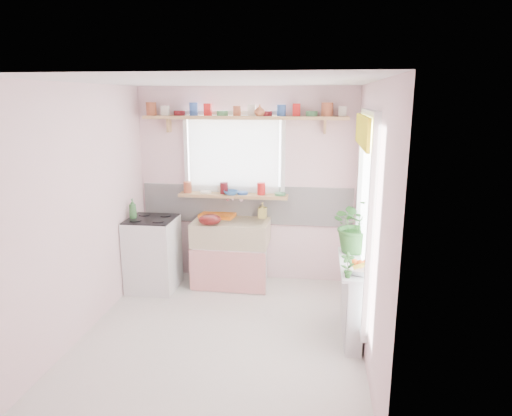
# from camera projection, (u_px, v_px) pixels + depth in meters

# --- Properties ---
(room) EXTENTS (3.20, 3.20, 3.20)m
(room) POSITION_uv_depth(u_px,v_px,m) (294.00, 189.00, 5.07)
(room) COLOR silver
(room) RESTS_ON ground
(sink_unit) EXTENTS (0.95, 0.65, 1.11)m
(sink_unit) POSITION_uv_depth(u_px,v_px,m) (231.00, 253.00, 5.82)
(sink_unit) COLOR white
(sink_unit) RESTS_ON ground
(cooker) EXTENTS (0.58, 0.58, 0.93)m
(cooker) POSITION_uv_depth(u_px,v_px,m) (153.00, 253.00, 5.70)
(cooker) COLOR white
(cooker) RESTS_ON ground
(radiator_ledge) EXTENTS (0.22, 0.95, 0.78)m
(radiator_ledge) POSITION_uv_depth(u_px,v_px,m) (352.00, 298.00, 4.58)
(radiator_ledge) COLOR white
(radiator_ledge) RESTS_ON ground
(windowsill) EXTENTS (1.40, 0.22, 0.04)m
(windowsill) POSITION_uv_depth(u_px,v_px,m) (233.00, 195.00, 5.83)
(windowsill) COLOR tan
(windowsill) RESTS_ON room
(pine_shelf) EXTENTS (2.52, 0.24, 0.04)m
(pine_shelf) POSITION_uv_depth(u_px,v_px,m) (244.00, 118.00, 5.57)
(pine_shelf) COLOR tan
(pine_shelf) RESTS_ON room
(shelf_crockery) EXTENTS (2.47, 0.11, 0.12)m
(shelf_crockery) POSITION_uv_depth(u_px,v_px,m) (244.00, 111.00, 5.55)
(shelf_crockery) COLOR #A55133
(shelf_crockery) RESTS_ON pine_shelf
(sill_crockery) EXTENTS (1.35, 0.11, 0.12)m
(sill_crockery) POSITION_uv_depth(u_px,v_px,m) (229.00, 190.00, 5.82)
(sill_crockery) COLOR #A55133
(sill_crockery) RESTS_ON windowsill
(dish_tray) EXTENTS (0.47, 0.38, 0.04)m
(dish_tray) POSITION_uv_depth(u_px,v_px,m) (218.00, 215.00, 5.94)
(dish_tray) COLOR orange
(dish_tray) RESTS_ON sink_unit
(colander) EXTENTS (0.28, 0.28, 0.13)m
(colander) POSITION_uv_depth(u_px,v_px,m) (210.00, 220.00, 5.55)
(colander) COLOR #560F0E
(colander) RESTS_ON sink_unit
(jade_plant) EXTENTS (0.65, 0.60, 0.59)m
(jade_plant) POSITION_uv_depth(u_px,v_px,m) (356.00, 224.00, 4.75)
(jade_plant) COLOR #2E6327
(jade_plant) RESTS_ON radiator_ledge
(fruit_bowl) EXTENTS (0.33, 0.33, 0.07)m
(fruit_bowl) POSITION_uv_depth(u_px,v_px,m) (360.00, 270.00, 4.21)
(fruit_bowl) COLOR silver
(fruit_bowl) RESTS_ON radiator_ledge
(herb_pot) EXTENTS (0.13, 0.10, 0.24)m
(herb_pot) POSITION_uv_depth(u_px,v_px,m) (348.00, 265.00, 4.09)
(herb_pot) COLOR #346F2C
(herb_pot) RESTS_ON radiator_ledge
(soap_bottle_sink) EXTENTS (0.11, 0.11, 0.20)m
(soap_bottle_sink) POSITION_uv_depth(u_px,v_px,m) (263.00, 210.00, 5.84)
(soap_bottle_sink) COLOR #D6C45F
(soap_bottle_sink) RESTS_ON sink_unit
(sill_cup) EXTENTS (0.16, 0.16, 0.10)m
(sill_cup) POSITION_uv_depth(u_px,v_px,m) (222.00, 189.00, 5.89)
(sill_cup) COLOR beige
(sill_cup) RESTS_ON windowsill
(sill_bowl) EXTENTS (0.23, 0.23, 0.06)m
(sill_bowl) POSITION_uv_depth(u_px,v_px,m) (231.00, 193.00, 5.76)
(sill_bowl) COLOR #3369A8
(sill_bowl) RESTS_ON windowsill
(shelf_vase) EXTENTS (0.15, 0.15, 0.14)m
(shelf_vase) POSITION_uv_depth(u_px,v_px,m) (260.00, 110.00, 5.46)
(shelf_vase) COLOR #B05C36
(shelf_vase) RESTS_ON pine_shelf
(cooker_bottle) EXTENTS (0.11, 0.11, 0.24)m
(cooker_bottle) POSITION_uv_depth(u_px,v_px,m) (133.00, 208.00, 5.58)
(cooker_bottle) COLOR #418243
(cooker_bottle) RESTS_ON cooker
(fruit) EXTENTS (0.20, 0.14, 0.10)m
(fruit) POSITION_uv_depth(u_px,v_px,m) (361.00, 264.00, 4.20)
(fruit) COLOR #F95D15
(fruit) RESTS_ON fruit_bowl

